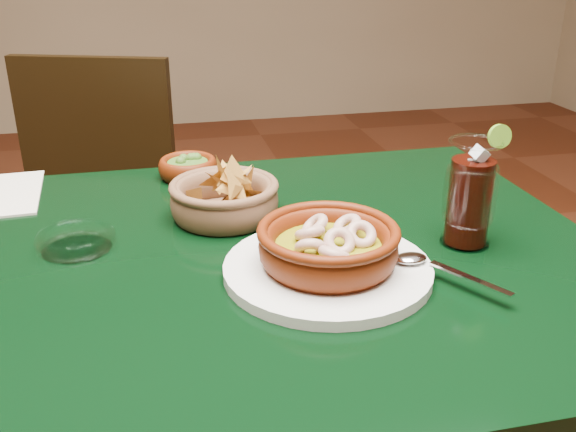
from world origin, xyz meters
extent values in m
cube|color=black|center=(0.00, 0.00, 0.73)|extent=(1.20, 0.80, 0.04)
cylinder|color=black|center=(0.54, 0.34, 0.35)|extent=(0.06, 0.06, 0.71)
cube|color=black|center=(-0.23, 0.64, 0.44)|extent=(0.53, 0.53, 0.04)
cylinder|color=black|center=(-0.12, 0.41, 0.22)|extent=(0.04, 0.04, 0.44)
cylinder|color=black|center=(-0.34, 0.87, 0.22)|extent=(0.04, 0.04, 0.44)
cylinder|color=black|center=(0.00, 0.75, 0.22)|extent=(0.04, 0.04, 0.44)
cube|color=black|center=(-0.16, 0.82, 0.68)|extent=(0.38, 0.16, 0.43)
cylinder|color=silver|center=(0.18, -0.08, 0.76)|extent=(0.27, 0.27, 0.01)
cylinder|color=#4D1705|center=(0.18, -0.08, 0.77)|extent=(0.16, 0.16, 0.01)
torus|color=#4D1705|center=(0.18, -0.08, 0.79)|extent=(0.20, 0.20, 0.04)
torus|color=#4D1705|center=(0.18, -0.08, 0.81)|extent=(0.19, 0.19, 0.01)
cylinder|color=#716F0B|center=(0.18, -0.08, 0.79)|extent=(0.14, 0.14, 0.01)
torus|color=tan|center=(0.22, -0.09, 0.81)|extent=(0.06, 0.05, 0.05)
torus|color=tan|center=(0.21, -0.05, 0.80)|extent=(0.06, 0.06, 0.04)
torus|color=tan|center=(0.17, -0.04, 0.80)|extent=(0.05, 0.06, 0.05)
torus|color=tan|center=(0.16, -0.07, 0.80)|extent=(0.04, 0.05, 0.04)
torus|color=tan|center=(0.15, -0.10, 0.80)|extent=(0.05, 0.05, 0.04)
torus|color=tan|center=(0.17, -0.13, 0.80)|extent=(0.05, 0.04, 0.04)
torus|color=tan|center=(0.19, -0.10, 0.80)|extent=(0.05, 0.04, 0.04)
cube|color=silver|center=(0.34, -0.17, 0.77)|extent=(0.07, 0.11, 0.00)
ellipsoid|color=silver|center=(0.29, -0.10, 0.77)|extent=(0.04, 0.03, 0.01)
cylinder|color=brown|center=(0.07, 0.13, 0.75)|extent=(0.15, 0.15, 0.01)
torus|color=brown|center=(0.07, 0.13, 0.78)|extent=(0.20, 0.20, 0.06)
torus|color=brown|center=(0.07, 0.13, 0.80)|extent=(0.17, 0.17, 0.01)
cone|color=#C28531|center=(0.07, 0.13, 0.81)|extent=(0.05, 0.07, 0.05)
cone|color=#C28531|center=(0.11, 0.13, 0.81)|extent=(0.06, 0.06, 0.08)
cone|color=#C28531|center=(0.08, 0.13, 0.79)|extent=(0.06, 0.08, 0.06)
cone|color=#C28531|center=(0.09, 0.11, 0.81)|extent=(0.08, 0.04, 0.07)
cone|color=#C28531|center=(0.10, 0.14, 0.78)|extent=(0.08, 0.08, 0.05)
cone|color=#C28531|center=(0.07, 0.13, 0.82)|extent=(0.03, 0.07, 0.08)
cone|color=#C28531|center=(0.08, 0.15, 0.81)|extent=(0.07, 0.04, 0.06)
cone|color=#C28531|center=(0.11, 0.15, 0.78)|extent=(0.07, 0.05, 0.06)
cone|color=#C28531|center=(0.12, 0.13, 0.79)|extent=(0.08, 0.06, 0.05)
cone|color=#C28531|center=(0.10, 0.14, 0.82)|extent=(0.06, 0.08, 0.06)
cone|color=#C28531|center=(0.07, 0.13, 0.81)|extent=(0.05, 0.08, 0.07)
cone|color=#C28531|center=(0.09, 0.12, 0.82)|extent=(0.06, 0.02, 0.06)
cone|color=#C28531|center=(0.03, 0.14, 0.78)|extent=(0.06, 0.07, 0.09)
cone|color=#C28531|center=(0.08, 0.12, 0.79)|extent=(0.06, 0.07, 0.06)
cone|color=#C28531|center=(0.06, 0.15, 0.81)|extent=(0.08, 0.06, 0.07)
cone|color=#C28531|center=(0.08, 0.10, 0.82)|extent=(0.05, 0.06, 0.07)
cylinder|color=#4D1705|center=(0.03, 0.33, 0.75)|extent=(0.09, 0.09, 0.01)
torus|color=#4D1705|center=(0.03, 0.33, 0.77)|extent=(0.13, 0.13, 0.04)
cylinder|color=#284C15|center=(0.03, 0.33, 0.78)|extent=(0.07, 0.07, 0.01)
sphere|color=#284C15|center=(0.02, 0.34, 0.78)|extent=(0.02, 0.02, 0.02)
sphere|color=#284C15|center=(0.04, 0.34, 0.78)|extent=(0.02, 0.02, 0.02)
sphere|color=#284C15|center=(0.05, 0.34, 0.78)|extent=(0.02, 0.02, 0.02)
sphere|color=#284C15|center=(0.04, 0.35, 0.78)|extent=(0.02, 0.02, 0.02)
sphere|color=#284C15|center=(0.02, 0.33, 0.78)|extent=(0.02, 0.02, 0.02)
cylinder|color=white|center=(0.40, -0.04, 0.75)|extent=(0.07, 0.07, 0.01)
torus|color=white|center=(0.40, -0.04, 0.83)|extent=(0.15, 0.15, 0.08)
cylinder|color=black|center=(0.40, -0.04, 0.81)|extent=(0.06, 0.06, 0.12)
cube|color=silver|center=(0.40, -0.04, 0.87)|extent=(0.03, 0.03, 0.02)
cube|color=silver|center=(0.40, -0.04, 0.89)|extent=(0.03, 0.02, 0.03)
cube|color=silver|center=(0.40, -0.03, 0.86)|extent=(0.03, 0.02, 0.02)
cube|color=silver|center=(0.41, -0.04, 0.87)|extent=(0.02, 0.02, 0.02)
cube|color=silver|center=(0.40, -0.03, 0.85)|extent=(0.03, 0.03, 0.03)
torus|color=white|center=(0.40, -0.04, 0.90)|extent=(0.08, 0.08, 0.00)
cylinder|color=#619521|center=(0.43, -0.04, 0.91)|extent=(0.03, 0.01, 0.03)
cylinder|color=white|center=(-0.15, 0.06, 0.75)|extent=(0.10, 0.10, 0.01)
torus|color=white|center=(-0.15, 0.06, 0.76)|extent=(0.12, 0.12, 0.03)
camera|label=1|loc=(-0.04, -0.80, 1.16)|focal=40.00mm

